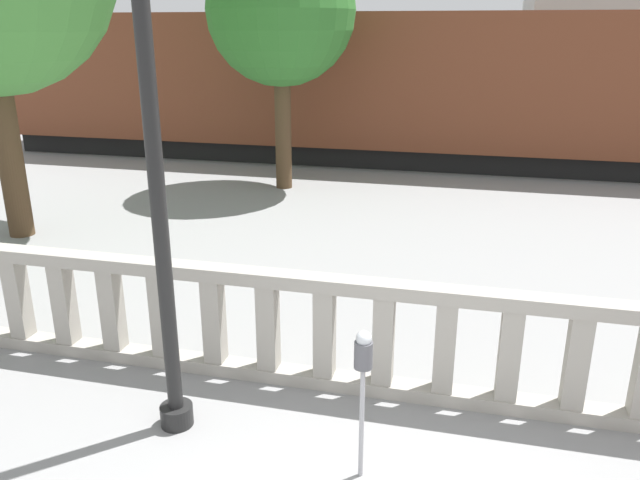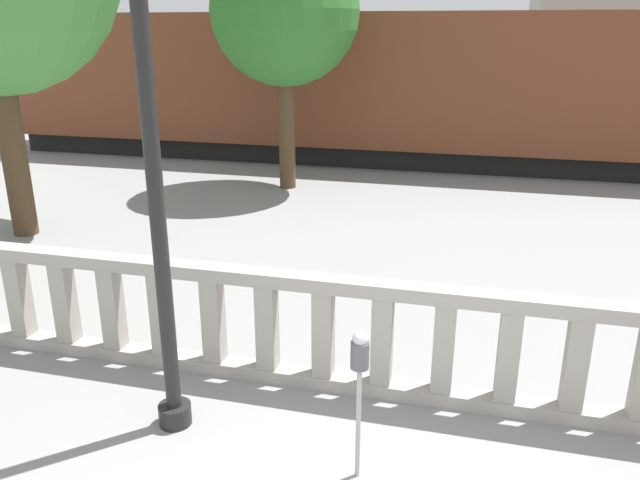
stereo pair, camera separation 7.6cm
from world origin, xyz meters
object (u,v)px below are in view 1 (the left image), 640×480
(lamppost, at_px, (145,55))
(train_far, at_px, (452,63))
(parking_meter, at_px, (363,365))
(tree_left, at_px, (281,11))
(train_near, at_px, (405,86))

(lamppost, height_order, train_far, lamppost)
(parking_meter, height_order, tree_left, tree_left)
(parking_meter, relative_size, tree_left, 0.24)
(lamppost, bearing_deg, tree_left, 100.50)
(train_near, relative_size, tree_left, 4.09)
(lamppost, xyz_separation_m, parking_meter, (1.80, -0.29, -2.30))
(lamppost, relative_size, parking_meter, 4.84)
(parking_meter, xyz_separation_m, train_far, (-0.41, 24.42, 0.98))
(parking_meter, bearing_deg, tree_left, 110.50)
(lamppost, distance_m, parking_meter, 2.94)
(tree_left, bearing_deg, train_far, 78.55)
(lamppost, height_order, train_near, lamppost)
(lamppost, relative_size, train_far, 0.22)
(lamppost, distance_m, tree_left, 9.17)
(train_near, relative_size, train_far, 0.77)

